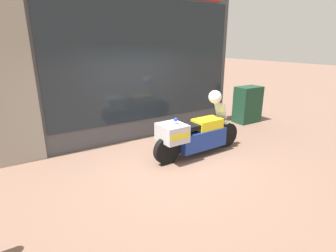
{
  "coord_description": "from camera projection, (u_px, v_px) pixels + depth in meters",
  "views": [
    {
      "loc": [
        -2.8,
        -4.46,
        2.59
      ],
      "look_at": [
        0.37,
        0.58,
        0.67
      ],
      "focal_mm": 28.0,
      "sensor_mm": 36.0,
      "label": 1
    }
  ],
  "objects": [
    {
      "name": "utility_cabinet",
      "position": [
        248.0,
        105.0,
        8.73
      ],
      "size": [
        0.86,
        0.54,
        1.2
      ],
      "primitive_type": "cube",
      "color": "#193D28",
      "rests_on": "ground"
    },
    {
      "name": "ground_plane",
      "position": [
        168.0,
        164.0,
        5.8
      ],
      "size": [
        60.0,
        60.0,
        0.0
      ],
      "primitive_type": "plane",
      "color": "#7A5B4C"
    },
    {
      "name": "paramedic_motorcycle",
      "position": [
        194.0,
        135.0,
        6.1
      ],
      "size": [
        2.46,
        0.63,
        1.2
      ],
      "rotation": [
        0.0,
        0.0,
        0.03
      ],
      "color": "black",
      "rests_on": "ground"
    },
    {
      "name": "white_helmet",
      "position": [
        215.0,
        97.0,
        6.15
      ],
      "size": [
        0.31,
        0.31,
        0.31
      ],
      "primitive_type": "sphere",
      "color": "white",
      "rests_on": "paramedic_motorcycle"
    },
    {
      "name": "shop_building",
      "position": [
        110.0,
        65.0,
        6.55
      ],
      "size": [
        6.53,
        0.55,
        4.08
      ],
      "color": "#424247",
      "rests_on": "ground"
    },
    {
      "name": "window_display",
      "position": [
        144.0,
        119.0,
        7.52
      ],
      "size": [
        5.03,
        0.3,
        2.05
      ],
      "color": "slate",
      "rests_on": "ground"
    }
  ]
}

